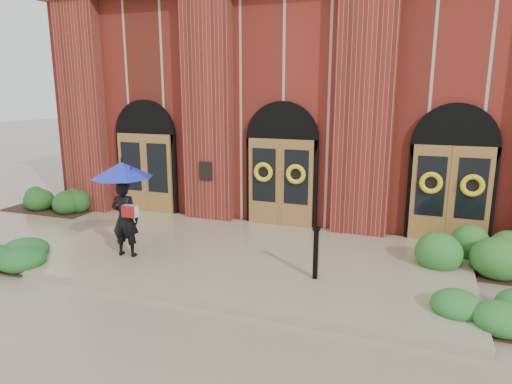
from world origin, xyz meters
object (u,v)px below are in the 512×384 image
at_px(metal_post, 316,252).
at_px(hedge_wall_right, 511,255).
at_px(man_with_umbrella, 123,191).
at_px(hedge_wall_left, 49,200).

bearing_deg(metal_post, hedge_wall_right, 27.94).
relative_size(man_with_umbrella, hedge_wall_right, 0.68).
height_order(hedge_wall_left, hedge_wall_right, hedge_wall_right).
bearing_deg(hedge_wall_left, man_with_umbrella, -30.12).
height_order(man_with_umbrella, hedge_wall_left, man_with_umbrella).
bearing_deg(man_with_umbrella, hedge_wall_left, -35.94).
xyz_separation_m(man_with_umbrella, hedge_wall_left, (-5.31, 3.08, -1.37)).
bearing_deg(metal_post, hedge_wall_left, 163.60).
distance_m(metal_post, hedge_wall_right, 4.48).
bearing_deg(hedge_wall_left, metal_post, -16.40).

